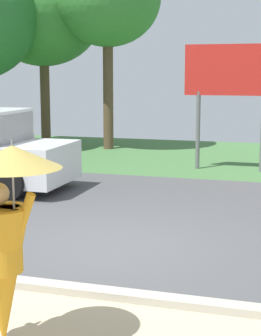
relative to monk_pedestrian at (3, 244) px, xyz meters
name	(u,v)px	position (x,y,z in m)	size (l,w,h in m)	color
ground_plane	(157,207)	(-0.05, 6.44, -1.13)	(40.00, 22.00, 0.20)	#4C4C4F
monk_pedestrian	(3,244)	(0.00, 0.00, 0.00)	(1.05, 0.95, 2.13)	orange
roadside_billboard	(231,79)	(0.88, 11.07, 1.47)	(2.60, 0.12, 3.50)	slate
tree_center_back	(43,11)	(-6.56, 14.87, 3.88)	(4.47, 4.47, 7.01)	brown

